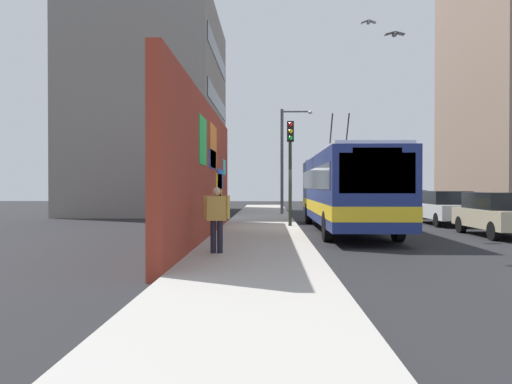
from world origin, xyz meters
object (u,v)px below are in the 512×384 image
object	(u,v)px
traffic_light	(290,156)
street_lamp	(286,153)
parked_car_black	(406,202)
pedestrian_near_wall	(217,215)
parked_car_champagne	(499,213)
city_bus	(345,188)
parked_car_dark_gray	(385,200)
parked_car_white	(444,207)

from	to	relation	value
traffic_light	street_lamp	xyz separation A→B (m)	(9.09, -0.13, 0.72)
parked_car_black	pedestrian_near_wall	xyz separation A→B (m)	(-17.50, 9.52, 0.26)
parked_car_black	street_lamp	size ratio (longest dim) A/B	0.75
parked_car_champagne	traffic_light	distance (m)	8.10
city_bus	traffic_light	xyz separation A→B (m)	(0.64, 2.15, 1.33)
parked_car_champagne	street_lamp	bearing A→B (deg)	31.79
parked_car_dark_gray	pedestrian_near_wall	distance (m)	24.72
parked_car_black	pedestrian_near_wall	size ratio (longest dim) A/B	2.90
city_bus	street_lamp	size ratio (longest dim) A/B	1.87
parked_car_black	street_lamp	distance (m)	7.81
parked_car_white	parked_car_black	size ratio (longest dim) A/B	1.01
street_lamp	parked_car_white	bearing A→B (deg)	-130.55
parked_car_black	parked_car_dark_gray	bearing A→B (deg)	-0.00
parked_car_white	parked_car_dark_gray	xyz separation A→B (m)	(11.61, -0.00, 0.00)
parked_car_dark_gray	street_lamp	bearing A→B (deg)	126.94
parked_car_champagne	traffic_light	bearing A→B (deg)	70.74
parked_car_black	parked_car_white	bearing A→B (deg)	180.00
parked_car_white	pedestrian_near_wall	world-z (taller)	pedestrian_near_wall
pedestrian_near_wall	traffic_light	bearing A→B (deg)	-14.68
parked_car_black	traffic_light	size ratio (longest dim) A/B	1.08
city_bus	traffic_light	world-z (taller)	city_bus
street_lamp	traffic_light	bearing A→B (deg)	179.20
city_bus	street_lamp	bearing A→B (deg)	11.75
parked_car_white	pedestrian_near_wall	xyz separation A→B (m)	(-11.20, 9.52, 0.26)
city_bus	parked_car_champagne	xyz separation A→B (m)	(-1.92, -5.20, -0.91)
pedestrian_near_wall	traffic_light	size ratio (longest dim) A/B	0.37
city_bus	parked_car_dark_gray	world-z (taller)	city_bus
pedestrian_near_wall	parked_car_champagne	bearing A→B (deg)	-59.00
traffic_light	parked_car_champagne	bearing A→B (deg)	-109.26
parked_car_white	pedestrian_near_wall	bearing A→B (deg)	139.62
parked_car_white	parked_car_black	distance (m)	6.31
traffic_light	city_bus	bearing A→B (deg)	-106.69
parked_car_dark_gray	traffic_light	bearing A→B (deg)	153.15
pedestrian_near_wall	street_lamp	xyz separation A→B (m)	(17.38, -2.30, 2.70)
parked_car_champagne	pedestrian_near_wall	xyz separation A→B (m)	(-5.72, 9.52, 0.26)
parked_car_white	street_lamp	xyz separation A→B (m)	(6.18, 7.22, 2.96)
pedestrian_near_wall	street_lamp	world-z (taller)	street_lamp
parked_car_white	pedestrian_near_wall	distance (m)	14.70
parked_car_white	street_lamp	distance (m)	9.96
parked_car_dark_gray	traffic_light	world-z (taller)	traffic_light
traffic_light	street_lamp	bearing A→B (deg)	-0.80
parked_car_champagne	street_lamp	distance (m)	14.03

